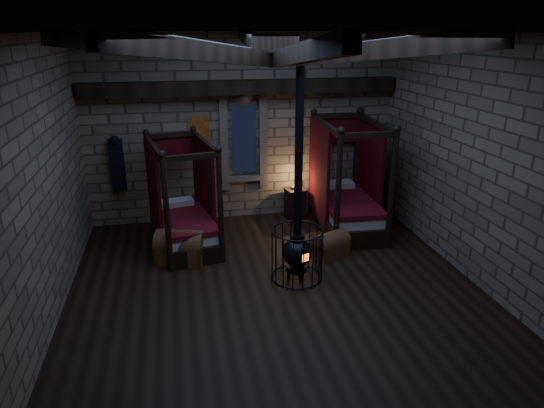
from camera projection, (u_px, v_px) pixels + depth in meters
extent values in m
cube|color=black|center=(275.00, 286.00, 8.48)|extent=(7.00, 7.00, 0.01)
cube|color=#847054|center=(243.00, 129.00, 10.99)|extent=(7.00, 0.02, 4.20)
cube|color=#847054|center=(352.00, 272.00, 4.54)|extent=(7.00, 0.02, 4.20)
cube|color=#847054|center=(42.00, 184.00, 7.11)|extent=(0.02, 7.00, 4.20)
cube|color=#847054|center=(472.00, 160.00, 8.43)|extent=(0.02, 7.00, 4.20)
cube|color=black|center=(275.00, 32.00, 7.05)|extent=(7.00, 7.00, 0.01)
cube|color=black|center=(244.00, 87.00, 10.50)|extent=(6.86, 0.35, 0.30)
cylinder|color=black|center=(275.00, 43.00, 7.10)|extent=(0.70, 0.70, 0.25)
cube|color=black|center=(244.00, 138.00, 11.01)|extent=(0.55, 0.04, 1.60)
cube|color=maroon|center=(199.00, 131.00, 10.76)|extent=(0.45, 0.03, 0.65)
cube|color=black|center=(118.00, 165.00, 10.53)|extent=(0.30, 0.10, 1.15)
cube|color=black|center=(360.00, 153.00, 11.59)|extent=(0.30, 0.10, 1.15)
cube|color=black|center=(186.00, 238.00, 10.01)|extent=(1.41, 2.22, 0.36)
cube|color=beige|center=(185.00, 225.00, 9.91)|extent=(1.27, 2.04, 0.22)
cube|color=maroon|center=(185.00, 219.00, 9.87)|extent=(1.33, 2.09, 0.10)
cube|color=beige|center=(177.00, 203.00, 10.49)|extent=(0.75, 0.46, 0.14)
cube|color=#51060D|center=(171.00, 148.00, 10.34)|extent=(1.09, 0.24, 0.55)
cylinder|color=black|center=(167.00, 216.00, 8.66)|extent=(0.11, 0.11, 2.19)
cylinder|color=black|center=(151.00, 185.00, 10.39)|extent=(0.11, 0.11, 2.19)
cylinder|color=black|center=(221.00, 209.00, 9.00)|extent=(0.11, 0.11, 2.19)
cylinder|color=black|center=(196.00, 180.00, 10.74)|extent=(0.11, 0.11, 2.19)
cube|color=#51060D|center=(154.00, 192.00, 9.76)|extent=(0.32, 1.48, 1.94)
cube|color=#51060D|center=(205.00, 186.00, 10.12)|extent=(0.32, 1.48, 1.94)
cube|color=black|center=(346.00, 220.00, 10.86)|extent=(1.30, 2.34, 0.40)
cube|color=beige|center=(347.00, 207.00, 10.76)|extent=(1.16, 2.16, 0.24)
cube|color=maroon|center=(347.00, 201.00, 10.71)|extent=(1.23, 2.21, 0.11)
cube|color=beige|center=(337.00, 185.00, 11.45)|extent=(0.79, 0.42, 0.15)
cube|color=#51060D|center=(336.00, 129.00, 11.29)|extent=(1.21, 0.12, 0.60)
cylinder|color=black|center=(338.00, 195.00, 9.42)|extent=(0.12, 0.12, 2.42)
cylinder|color=black|center=(312.00, 165.00, 11.46)|extent=(0.12, 0.12, 2.42)
cylinder|color=black|center=(392.00, 192.00, 9.58)|extent=(0.12, 0.12, 2.42)
cylinder|color=black|center=(357.00, 163.00, 11.62)|extent=(0.12, 0.12, 2.42)
cube|color=#51060D|center=(319.00, 172.00, 10.72)|extent=(0.15, 1.65, 2.14)
cube|color=#51060D|center=(369.00, 169.00, 10.89)|extent=(0.15, 1.65, 2.14)
cube|color=brown|center=(181.00, 253.00, 9.32)|extent=(1.04, 0.80, 0.38)
cylinder|color=brown|center=(181.00, 244.00, 9.25)|extent=(1.04, 0.80, 0.56)
cube|color=#A68233|center=(160.00, 252.00, 9.36)|extent=(0.23, 0.57, 0.40)
cube|color=#A68233|center=(203.00, 254.00, 9.28)|extent=(0.23, 0.57, 0.40)
cube|color=brown|center=(331.00, 249.00, 9.57)|extent=(0.81, 0.68, 0.29)
cylinder|color=brown|center=(331.00, 242.00, 9.52)|extent=(0.81, 0.68, 0.43)
cube|color=#A68233|center=(318.00, 253.00, 9.39)|extent=(0.22, 0.42, 0.31)
cube|color=#A68233|center=(342.00, 245.00, 9.75)|extent=(0.22, 0.42, 0.31)
cube|color=black|center=(197.00, 212.00, 10.99)|extent=(0.39, 0.37, 0.64)
cube|color=black|center=(197.00, 198.00, 10.88)|extent=(0.43, 0.41, 0.04)
cylinder|color=#A68233|center=(196.00, 195.00, 10.85)|extent=(0.09, 0.09, 0.15)
cube|color=black|center=(295.00, 204.00, 11.45)|extent=(0.46, 0.45, 0.68)
cube|color=black|center=(295.00, 190.00, 11.33)|extent=(0.51, 0.49, 0.04)
cube|color=brown|center=(295.00, 187.00, 11.31)|extent=(0.19, 0.15, 0.05)
cylinder|color=black|center=(297.00, 268.00, 8.69)|extent=(0.37, 0.37, 0.09)
sphere|color=black|center=(297.00, 252.00, 8.58)|extent=(0.52, 0.52, 0.52)
cylinder|color=black|center=(297.00, 238.00, 8.49)|extent=(0.26, 0.26, 0.13)
cube|color=#FF5914|center=(306.00, 258.00, 8.38)|extent=(0.13, 0.07, 0.13)
cylinder|color=black|center=(299.00, 146.00, 7.92)|extent=(0.14, 0.14, 3.21)
torus|color=black|center=(296.00, 276.00, 8.75)|extent=(0.93, 0.93, 0.03)
torus|color=black|center=(297.00, 231.00, 8.44)|extent=(0.93, 0.93, 0.03)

